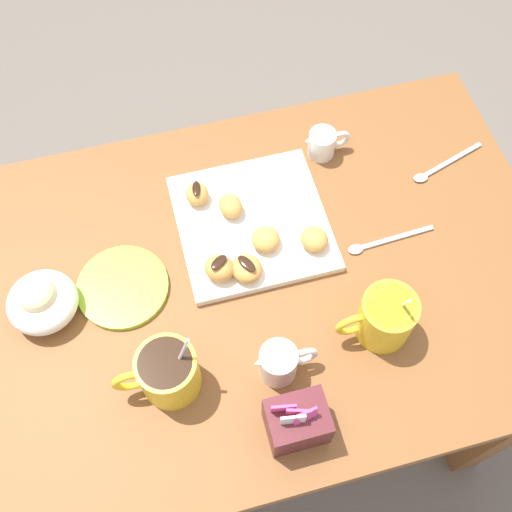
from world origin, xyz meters
The scene contains 21 objects.
ground_plane centered at (0.00, 0.00, 0.00)m, with size 8.00×8.00×0.00m, color #665B51.
dining_table centered at (0.00, 0.00, 0.58)m, with size 1.06×0.72×0.72m.
pastry_plate_square centered at (-0.02, -0.10, 0.73)m, with size 0.26×0.26×0.02m, color white.
coffee_mug_yellow_left centered at (-0.17, 0.14, 0.77)m, with size 0.13×0.09×0.15m.
coffee_mug_yellow_right centered at (0.18, 0.14, 0.77)m, with size 0.13×0.09×0.14m.
cream_pitcher_white centered at (0.01, 0.17, 0.76)m, with size 0.10×0.06×0.07m.
sugar_caddy centered at (0.01, 0.26, 0.76)m, with size 0.09×0.07×0.11m.
ice_cream_bowl centered at (0.36, -0.03, 0.76)m, with size 0.12×0.12×0.09m.
chocolate_sauce_pitcher centered at (-0.19, -0.23, 0.75)m, with size 0.09×0.05×0.06m.
saucer_lime_left centered at (0.23, -0.04, 0.72)m, with size 0.16×0.16×0.01m, color #9EC633.
loose_spoon_near_saucer centered at (-0.40, -0.14, 0.72)m, with size 0.16×0.06×0.01m.
loose_spoon_by_plate centered at (-0.23, -0.01, 0.72)m, with size 0.16×0.02×0.01m.
beignet_0 centered at (-0.11, -0.03, 0.75)m, with size 0.05×0.05×0.03m, color #D19347.
beignet_1 centered at (0.01, -0.13, 0.75)m, with size 0.04×0.05×0.03m, color #D19347.
beignet_2 centered at (-0.03, -0.05, 0.75)m, with size 0.05×0.05×0.03m, color #D19347.
beignet_3 centered at (0.06, -0.02, 0.75)m, with size 0.05×0.05×0.04m, color #D19347.
chocolate_drizzle_3 centered at (0.06, -0.02, 0.77)m, with size 0.03×0.02×0.01m, color black.
beignet_4 centered at (0.01, -0.01, 0.75)m, with size 0.05×0.05×0.03m, color #D19347.
chocolate_drizzle_4 centered at (0.01, -0.01, 0.77)m, with size 0.04×0.02×0.01m, color black.
beignet_5 centered at (0.06, -0.17, 0.75)m, with size 0.05×0.04×0.03m, color #D19347.
chocolate_drizzle_5 centered at (0.06, -0.17, 0.77)m, with size 0.03×0.01×0.01m, color black.
Camera 1 is at (0.12, 0.46, 1.68)m, focal length 43.48 mm.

